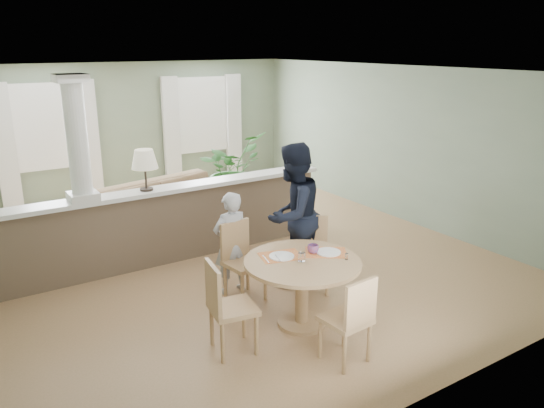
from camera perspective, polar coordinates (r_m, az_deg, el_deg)
ground at (r=8.08m, az=-5.28°, el=-5.36°), size 8.00×8.00×0.00m
room_shell at (r=8.13m, az=-7.89°, el=7.97°), size 7.02×8.02×2.71m
pony_wall at (r=7.65m, az=-12.68°, el=-1.39°), size 5.32×0.38×2.70m
sofa at (r=9.14m, az=-11.18°, el=-0.24°), size 2.96×1.68×0.81m
houseplant at (r=10.33m, az=-4.36°, el=3.72°), size 1.64×1.58×1.41m
dining_table at (r=5.91m, az=3.31°, el=-7.46°), size 1.29×1.29×0.88m
chair_far_boy at (r=6.56m, az=-3.35°, el=-5.71°), size 0.49×0.49×0.97m
chair_far_man at (r=6.82m, az=4.35°, el=-4.95°), size 0.59×0.59×0.95m
chair_near at (r=5.31m, az=8.50°, el=-11.90°), size 0.46×0.46×0.93m
chair_side at (r=5.44m, az=-5.01°, el=-10.65°), size 0.51×0.51×0.99m
child_person at (r=6.66m, az=-4.45°, el=-4.21°), size 0.49×0.33×1.32m
man_person at (r=6.81m, az=2.22°, el=-1.21°), size 1.11×0.99×1.88m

